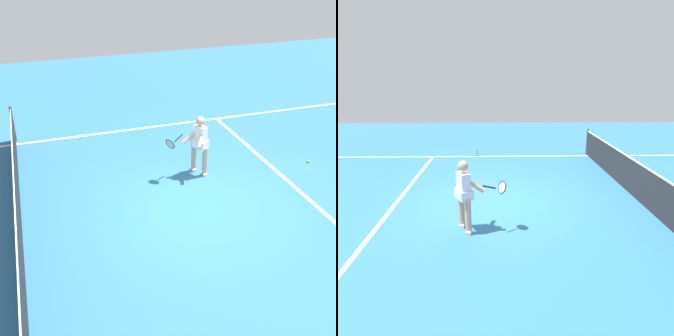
% 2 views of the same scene
% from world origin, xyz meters
% --- Properties ---
extents(ground_plane, '(28.56, 28.56, 0.00)m').
position_xyz_m(ground_plane, '(0.00, 0.00, 0.00)').
color(ground_plane, teal).
extents(service_line_marking, '(9.61, 0.10, 0.01)m').
position_xyz_m(service_line_marking, '(0.00, -2.56, 0.00)').
color(service_line_marking, white).
rests_on(service_line_marking, ground).
extents(sideline_right_marking, '(0.10, 19.97, 0.01)m').
position_xyz_m(sideline_right_marking, '(4.80, 0.00, 0.00)').
color(sideline_right_marking, white).
rests_on(sideline_right_marking, ground).
extents(court_net, '(10.29, 0.08, 1.08)m').
position_xyz_m(court_net, '(0.00, 3.84, 0.51)').
color(court_net, '#4C4C51').
rests_on(court_net, ground).
extents(tennis_player, '(0.68, 1.13, 1.55)m').
position_xyz_m(tennis_player, '(1.52, -0.57, 0.85)').
color(tennis_player, tan).
rests_on(tennis_player, ground).
extents(tennis_ball_near, '(0.07, 0.07, 0.07)m').
position_xyz_m(tennis_ball_near, '(1.13, -3.62, 0.03)').
color(tennis_ball_near, '#D1E533').
rests_on(tennis_ball_near, ground).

